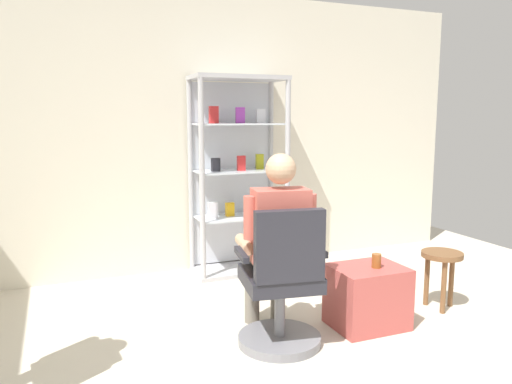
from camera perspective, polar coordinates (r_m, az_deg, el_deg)
back_wall at (r=4.95m, az=-7.58°, el=6.58°), size 6.00×0.10×2.70m
display_cabinet_main at (r=4.88m, az=-2.24°, el=2.03°), size 0.90×0.45×1.90m
office_chair at (r=3.33m, az=3.01°, el=-11.20°), size 0.60×0.56×0.96m
seated_shopkeeper at (r=3.39m, az=2.28°, el=-5.21°), size 0.53×0.60×1.29m
storage_crate at (r=3.79m, az=12.61°, el=-11.60°), size 0.52×0.41×0.45m
tea_glass at (r=3.70m, az=13.62°, el=-7.65°), size 0.07×0.07×0.10m
wooden_stool at (r=4.25m, az=20.47°, el=-7.71°), size 0.32×0.32×0.46m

